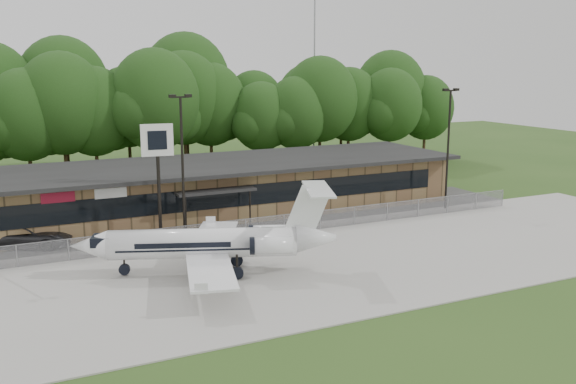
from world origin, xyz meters
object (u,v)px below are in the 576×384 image
terminal (216,187)px  pole_sign (158,153)px  suv (27,236)px  business_jet (213,244)px

terminal → pole_sign: (-6.63, -7.14, 4.16)m
pole_sign → suv: bearing=168.7°
terminal → business_jet: size_ratio=2.67×
business_jet → pole_sign: size_ratio=1.86×
terminal → suv: (-15.06, -4.31, -1.37)m
business_jet → suv: bearing=151.9°
business_jet → suv: (-9.45, 10.87, -1.07)m
business_jet → suv: business_jet is taller
terminal → pole_sign: size_ratio=4.95×
terminal → pole_sign: pole_sign is taller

